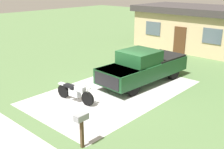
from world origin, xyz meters
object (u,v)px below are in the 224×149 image
Objects in this scene: motorcycle at (75,92)px; neighbor_house at (195,27)px; mailbox at (81,122)px; pickup_truck at (144,66)px.

neighbor_house is (-0.99, 14.03, 1.32)m from motorcycle.
mailbox is at bearing -37.18° from motorcycle.
neighbor_house is (-1.83, 9.74, 0.84)m from pickup_truck.
motorcycle is 0.23× the size of neighbor_house.
neighbor_house reaches higher than pickup_truck.
neighbor_house reaches higher than mailbox.
pickup_truck is (0.84, 4.29, 0.48)m from motorcycle.
pickup_truck is 9.95m from neighbor_house.
pickup_truck is at bearing 108.65° from mailbox.
mailbox is at bearing -71.35° from pickup_truck.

